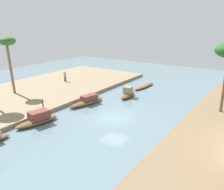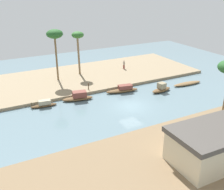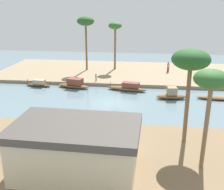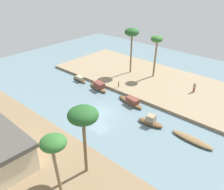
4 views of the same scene
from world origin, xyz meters
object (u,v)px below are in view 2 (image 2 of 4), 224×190
object	(u,v)px
person_on_near_bank	(124,65)
palm_tree_left_near	(78,38)
palm_tree_left_far	(55,35)
mooring_post	(88,86)
sampan_upstream_small	(78,97)
sampan_with_tall_canopy	(161,89)
sampan_foreground	(187,84)
sampan_downstream_large	(44,104)
sampan_with_red_awning	(123,90)
riverside_building	(213,145)

from	to	relation	value
person_on_near_bank	palm_tree_left_near	distance (m)	9.96
person_on_near_bank	palm_tree_left_far	world-z (taller)	palm_tree_left_far
mooring_post	palm_tree_left_far	world-z (taller)	palm_tree_left_far
sampan_upstream_small	sampan_with_tall_canopy	bearing A→B (deg)	178.75
sampan_foreground	palm_tree_left_far	size ratio (longest dim) A/B	0.65
person_on_near_bank	sampan_downstream_large	bearing A→B (deg)	-45.64
sampan_with_red_awning	riverside_building	distance (m)	18.93
person_on_near_bank	palm_tree_left_far	bearing A→B (deg)	-71.72
palm_tree_left_far	riverside_building	world-z (taller)	palm_tree_left_far
mooring_post	palm_tree_left_far	bearing A→B (deg)	-67.91
sampan_with_red_awning	sampan_with_tall_canopy	world-z (taller)	sampan_with_tall_canopy
sampan_with_red_awning	person_on_near_bank	distance (m)	10.53
sampan_foreground	palm_tree_left_far	bearing A→B (deg)	-29.33
sampan_foreground	person_on_near_bank	distance (m)	12.29
sampan_with_red_awning	palm_tree_left_near	xyz separation A→B (m)	(2.80, -10.21, 6.22)
mooring_post	palm_tree_left_near	bearing A→B (deg)	-102.20
sampan_with_red_awning	sampan_with_tall_canopy	xyz separation A→B (m)	(-5.15, 2.52, 0.06)
palm_tree_left_far	riverside_building	bearing A→B (deg)	100.70
sampan_with_tall_canopy	mooring_post	xyz separation A→B (m)	(9.62, -4.99, 0.44)
riverside_building	palm_tree_left_near	bearing A→B (deg)	-86.63
sampan_with_tall_canopy	palm_tree_left_far	world-z (taller)	palm_tree_left_far
palm_tree_left_far	sampan_with_red_awning	bearing A→B (deg)	128.52
sampan_with_red_awning	mooring_post	size ratio (longest dim) A/B	5.17
palm_tree_left_far	mooring_post	bearing A→B (deg)	112.09
sampan_upstream_small	riverside_building	world-z (taller)	riverside_building
sampan_upstream_small	palm_tree_left_near	distance (m)	12.36
sampan_with_red_awning	riverside_building	world-z (taller)	riverside_building
sampan_foreground	sampan_with_tall_canopy	size ratio (longest dim) A/B	1.47
sampan_with_red_awning	person_on_near_bank	bearing A→B (deg)	-110.57
person_on_near_bank	mooring_post	world-z (taller)	person_on_near_bank
sampan_downstream_large	mooring_post	bearing A→B (deg)	-157.26
palm_tree_left_far	person_on_near_bank	bearing A→B (deg)	-179.47
riverside_building	person_on_near_bank	bearing A→B (deg)	-103.21
palm_tree_left_near	sampan_upstream_small	bearing A→B (deg)	67.28
sampan_upstream_small	sampan_downstream_large	bearing A→B (deg)	10.75
sampan_downstream_large	person_on_near_bank	size ratio (longest dim) A/B	2.26
sampan_upstream_small	person_on_near_bank	xyz separation A→B (m)	(-12.38, -8.69, 0.66)
sampan_upstream_small	person_on_near_bank	world-z (taller)	person_on_near_bank
palm_tree_left_near	palm_tree_left_far	world-z (taller)	palm_tree_left_far
sampan_foreground	mooring_post	size ratio (longest dim) A/B	5.32
palm_tree_left_near	riverside_building	size ratio (longest dim) A/B	0.93
sampan_foreground	sampan_downstream_large	distance (m)	22.46
sampan_foreground	palm_tree_left_near	xyz separation A→B (m)	(13.40, -12.32, 6.42)
sampan_with_red_awning	sampan_upstream_small	world-z (taller)	sampan_upstream_small
mooring_post	palm_tree_left_near	distance (m)	9.76
sampan_downstream_large	riverside_building	bearing A→B (deg)	124.03
person_on_near_bank	riverside_building	world-z (taller)	riverside_building
sampan_downstream_large	palm_tree_left_near	world-z (taller)	palm_tree_left_near
sampan_with_red_awning	sampan_foreground	bearing A→B (deg)	179.27
sampan_with_red_awning	palm_tree_left_far	size ratio (longest dim) A/B	0.63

